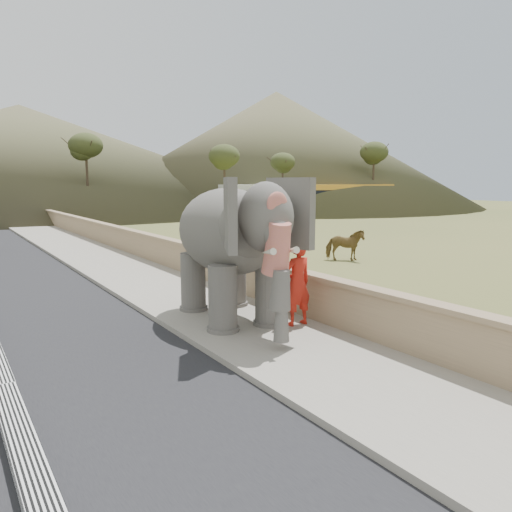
{
  "coord_description": "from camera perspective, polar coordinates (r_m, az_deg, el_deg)",
  "views": [
    {
      "loc": [
        -5.65,
        -7.9,
        3.31
      ],
      "look_at": [
        0.2,
        1.27,
        1.7
      ],
      "focal_mm": 35.0,
      "sensor_mm": 36.0,
      "label": 1
    }
  ],
  "objects": [
    {
      "name": "ground",
      "position": [
        10.26,
        2.92,
        -10.41
      ],
      "size": [
        160.0,
        160.0,
        0.0
      ],
      "primitive_type": "plane",
      "color": "olive",
      "rests_on": "ground"
    },
    {
      "name": "walkway",
      "position": [
        19.04,
        -14.81,
        -1.64
      ],
      "size": [
        3.0,
        120.0,
        0.15
      ],
      "primitive_type": "cube",
      "color": "#9E9687",
      "rests_on": "ground"
    },
    {
      "name": "parapet",
      "position": [
        19.52,
        -10.25,
        0.16
      ],
      "size": [
        0.3,
        120.0,
        1.1
      ],
      "primitive_type": "cube",
      "color": "tan",
      "rests_on": "ground"
    },
    {
      "name": "cow",
      "position": [
        21.53,
        10.12,
        1.25
      ],
      "size": [
        1.69,
        1.57,
        1.34
      ],
      "primitive_type": "imported",
      "rotation": [
        0.0,
        0.0,
        0.89
      ],
      "color": "brown",
      "rests_on": "ground"
    },
    {
      "name": "distant_car",
      "position": [
        48.1,
        -1.59,
        5.33
      ],
      "size": [
        4.44,
        2.34,
        1.44
      ],
      "primitive_type": "imported",
      "rotation": [
        0.0,
        0.0,
        1.41
      ],
      "color": "silver",
      "rests_on": "ground"
    },
    {
      "name": "bus_white",
      "position": [
        50.28,
        2.13,
        6.4
      ],
      "size": [
        11.27,
        4.44,
        3.1
      ],
      "primitive_type": "cube",
      "rotation": [
        0.0,
        0.0,
        1.39
      ],
      "color": "silver",
      "rests_on": "ground"
    },
    {
      "name": "bus_orange",
      "position": [
        52.93,
        10.07,
        6.38
      ],
      "size": [
        11.2,
        3.66,
        3.1
      ],
      "primitive_type": "cube",
      "rotation": [
        0.0,
        0.0,
        1.46
      ],
      "color": "gold",
      "rests_on": "ground"
    },
    {
      "name": "hill_right",
      "position": [
        73.1,
        2.31,
        12.09
      ],
      "size": [
        56.0,
        56.0,
        16.0
      ],
      "primitive_type": "cone",
      "color": "brown",
      "rests_on": "ground"
    },
    {
      "name": "hill_far",
      "position": [
        78.71,
        -25.17,
        10.32
      ],
      "size": [
        80.0,
        80.0,
        14.0
      ],
      "primitive_type": "cone",
      "color": "brown",
      "rests_on": "ground"
    },
    {
      "name": "elephant_and_man",
      "position": [
        11.61,
        -3.0,
        0.63
      ],
      "size": [
        2.74,
        4.65,
        3.2
      ],
      "color": "#68645E",
      "rests_on": "ground"
    },
    {
      "name": "trees",
      "position": [
        38.19,
        -22.81,
        8.76
      ],
      "size": [
        47.7,
        43.92,
        9.03
      ],
      "color": "#473828",
      "rests_on": "ground"
    }
  ]
}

